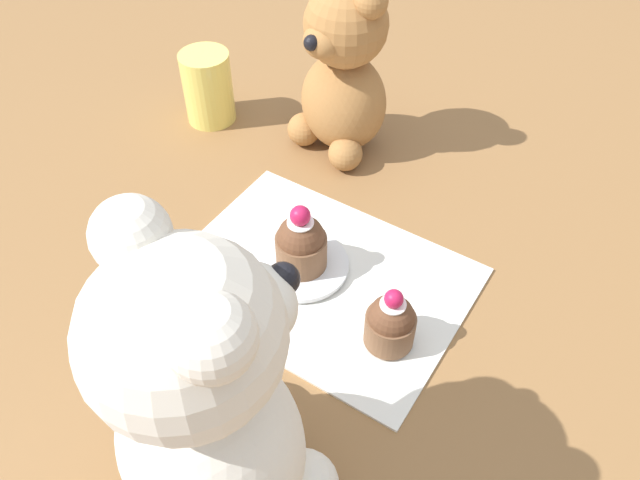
# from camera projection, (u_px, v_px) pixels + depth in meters

# --- Properties ---
(ground_plane) EXTENTS (4.00, 4.00, 0.00)m
(ground_plane) POSITION_uv_depth(u_px,v_px,m) (320.00, 279.00, 0.61)
(ground_plane) COLOR olive
(knitted_placemat) EXTENTS (0.28, 0.21, 0.01)m
(knitted_placemat) POSITION_uv_depth(u_px,v_px,m) (320.00, 277.00, 0.61)
(knitted_placemat) COLOR silver
(knitted_placemat) RESTS_ON ground_plane
(teddy_bear_cream) EXTENTS (0.17, 0.16, 0.26)m
(teddy_bear_cream) POSITION_uv_depth(u_px,v_px,m) (208.00, 405.00, 0.39)
(teddy_bear_cream) COLOR silver
(teddy_bear_cream) RESTS_ON ground_plane
(teddy_bear_tan) EXTENTS (0.12, 0.11, 0.21)m
(teddy_bear_tan) POSITION_uv_depth(u_px,v_px,m) (343.00, 73.00, 0.69)
(teddy_bear_tan) COLOR #A3703D
(teddy_bear_tan) RESTS_ON ground_plane
(cupcake_near_cream_bear) EXTENTS (0.04, 0.04, 0.07)m
(cupcake_near_cream_bear) POSITION_uv_depth(u_px,v_px,m) (391.00, 322.00, 0.54)
(cupcake_near_cream_bear) COLOR brown
(cupcake_near_cream_bear) RESTS_ON knitted_placemat
(saucer_plate) EXTENTS (0.09, 0.09, 0.01)m
(saucer_plate) POSITION_uv_depth(u_px,v_px,m) (302.00, 265.00, 0.62)
(saucer_plate) COLOR silver
(saucer_plate) RESTS_ON knitted_placemat
(cupcake_near_tan_bear) EXTENTS (0.05, 0.05, 0.07)m
(cupcake_near_tan_bear) POSITION_uv_depth(u_px,v_px,m) (301.00, 243.00, 0.59)
(cupcake_near_tan_bear) COLOR brown
(cupcake_near_tan_bear) RESTS_ON saucer_plate
(juice_glass) EXTENTS (0.06, 0.06, 0.09)m
(juice_glass) POSITION_uv_depth(u_px,v_px,m) (208.00, 87.00, 0.77)
(juice_glass) COLOR #EADB66
(juice_glass) RESTS_ON ground_plane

